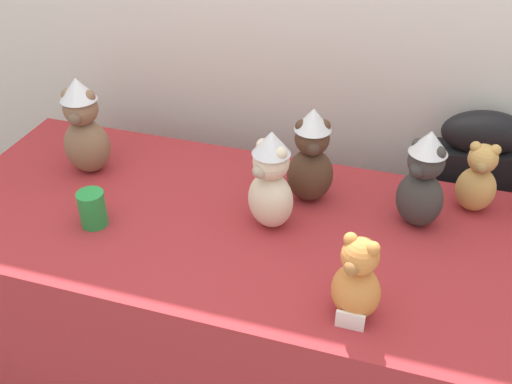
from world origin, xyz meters
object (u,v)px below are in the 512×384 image
object	(u,v)px
teddy_bear_charcoal	(423,180)
teddy_bear_honey	(478,180)
instrument_case	(460,232)
teddy_bear_mocha	(84,127)
teddy_bear_cream	(271,181)
teddy_bear_ginger	(357,280)
display_table	(256,319)
teddy_bear_cocoa	(311,157)
party_cup_green	(92,209)

from	to	relation	value
teddy_bear_charcoal	teddy_bear_honey	bearing A→B (deg)	65.61
instrument_case	teddy_bear_mocha	bearing A→B (deg)	-170.05
teddy_bear_honey	teddy_bear_mocha	distance (m)	1.24
teddy_bear_charcoal	teddy_bear_mocha	xyz separation A→B (m)	(-1.07, -0.03, 0.01)
teddy_bear_cream	teddy_bear_ginger	size ratio (longest dim) A/B	1.30
display_table	teddy_bear_cream	xyz separation A→B (m)	(0.04, 0.02, 0.55)
teddy_bear_cocoa	teddy_bear_mocha	size ratio (longest dim) A/B	0.94
display_table	teddy_bear_cocoa	distance (m)	0.59
display_table	teddy_bear_honey	world-z (taller)	teddy_bear_honey
display_table	instrument_case	size ratio (longest dim) A/B	1.96
display_table	teddy_bear_ginger	size ratio (longest dim) A/B	8.22
teddy_bear_cream	teddy_bear_honey	xyz separation A→B (m)	(0.57, 0.26, -0.04)
display_table	instrument_case	world-z (taller)	instrument_case
display_table	teddy_bear_charcoal	xyz separation A→B (m)	(0.45, 0.15, 0.55)
teddy_bear_cream	party_cup_green	size ratio (longest dim) A/B	2.83
teddy_bear_cream	teddy_bear_mocha	bearing A→B (deg)	-161.71
teddy_bear_charcoal	party_cup_green	distance (m)	0.96
teddy_bear_ginger	party_cup_green	xyz separation A→B (m)	(-0.79, 0.13, -0.06)
teddy_bear_cream	teddy_bear_cocoa	world-z (taller)	teddy_bear_cocoa
party_cup_green	teddy_bear_cocoa	bearing A→B (deg)	28.96
instrument_case	party_cup_green	size ratio (longest dim) A/B	9.11
display_table	teddy_bear_cream	size ratio (longest dim) A/B	6.30
teddy_bear_mocha	party_cup_green	size ratio (longest dim) A/B	3.04
teddy_bear_cream	teddy_bear_honey	size ratio (longest dim) A/B	1.35
teddy_bear_ginger	teddy_bear_charcoal	world-z (taller)	teddy_bear_charcoal
instrument_case	party_cup_green	world-z (taller)	instrument_case
teddy_bear_cocoa	party_cup_green	world-z (taller)	teddy_bear_cocoa
instrument_case	teddy_bear_charcoal	distance (m)	0.61
teddy_bear_cream	teddy_bear_cocoa	size ratio (longest dim) A/B	0.99
party_cup_green	instrument_case	bearing A→B (deg)	32.00
display_table	teddy_bear_honey	size ratio (longest dim) A/B	8.52
display_table	teddy_bear_mocha	distance (m)	0.85
teddy_bear_charcoal	teddy_bear_mocha	bearing A→B (deg)	-150.82
display_table	teddy_bear_cream	bearing A→B (deg)	28.04
teddy_bear_mocha	party_cup_green	world-z (taller)	teddy_bear_mocha
teddy_bear_ginger	teddy_bear_honey	size ratio (longest dim) A/B	1.04
teddy_bear_honey	instrument_case	bearing A→B (deg)	89.07
display_table	party_cup_green	world-z (taller)	party_cup_green
teddy_bear_mocha	party_cup_green	bearing A→B (deg)	-66.53
teddy_bear_cocoa	teddy_bear_honey	xyz separation A→B (m)	(0.49, 0.10, -0.05)
party_cup_green	teddy_bear_charcoal	bearing A→B (deg)	17.78
teddy_bear_cream	teddy_bear_mocha	distance (m)	0.67
teddy_bear_mocha	teddy_bear_cocoa	bearing A→B (deg)	-4.16
display_table	teddy_bear_mocha	xyz separation A→B (m)	(-0.62, 0.13, 0.56)
display_table	teddy_bear_mocha	world-z (taller)	teddy_bear_mocha
display_table	teddy_bear_charcoal	world-z (taller)	teddy_bear_charcoal
teddy_bear_charcoal	instrument_case	bearing A→B (deg)	93.40
teddy_bear_honey	party_cup_green	distance (m)	1.14
teddy_bear_ginger	teddy_bear_honey	distance (m)	0.61
teddy_bear_cocoa	teddy_bear_charcoal	xyz separation A→B (m)	(0.33, -0.03, -0.00)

